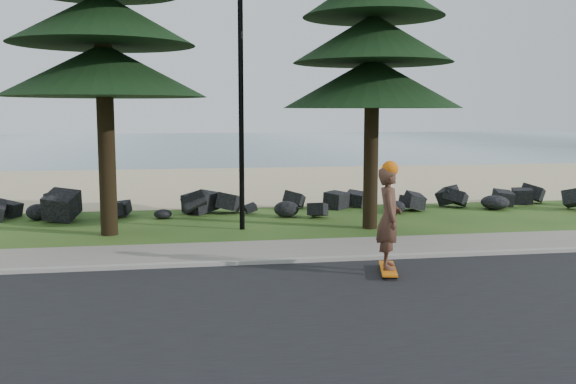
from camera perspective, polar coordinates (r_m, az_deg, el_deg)
name	(u,v)px	position (r m, az deg, el deg)	size (l,w,h in m)	color
ground	(255,255)	(14.50, -2.91, -5.61)	(160.00, 160.00, 0.00)	#224716
road	(288,318)	(10.20, 0.00, -11.12)	(160.00, 7.00, 0.02)	black
kerb	(260,262)	(13.62, -2.48, -6.24)	(160.00, 0.20, 0.10)	#9E9A8F
sidewalk	(254,251)	(14.69, -3.00, -5.29)	(160.00, 2.00, 0.08)	slate
beach_sand	(219,183)	(28.77, -6.18, 0.78)	(160.00, 15.00, 0.01)	#C6B184
ocean	(198,143)	(65.15, -8.01, 4.34)	(160.00, 58.00, 0.01)	#365C67
seawall_boulders	(235,215)	(19.97, -4.73, -2.07)	(60.00, 2.40, 1.10)	black
lamp_post	(241,76)	(17.35, -4.22, 10.24)	(0.25, 0.14, 8.14)	black
skateboarder	(389,218)	(12.73, 8.97, -2.33)	(0.64, 1.24, 2.24)	orange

